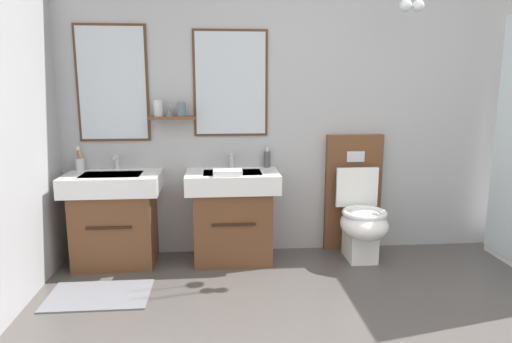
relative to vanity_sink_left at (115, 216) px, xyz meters
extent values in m
cube|color=#A8A8AA|center=(1.83, 0.26, 0.95)|extent=(4.78, 0.12, 2.68)
cube|color=#4C301E|center=(0.00, 0.19, 1.03)|extent=(0.56, 0.02, 0.91)
cube|color=silver|center=(0.00, 0.18, 1.03)|extent=(0.52, 0.01, 0.87)
cube|color=#4C301E|center=(0.93, 0.19, 1.03)|extent=(0.60, 0.02, 0.85)
cube|color=silver|center=(0.93, 0.18, 1.03)|extent=(0.56, 0.01, 0.81)
cube|color=brown|center=(0.47, 0.12, 0.76)|extent=(0.36, 0.14, 0.02)
cylinder|color=silver|center=(0.36, 0.14, 0.84)|extent=(0.07, 0.07, 0.13)
cone|color=slate|center=(0.44, 0.13, 0.82)|extent=(0.06, 0.06, 0.09)
cylinder|color=slate|center=(0.54, 0.12, 0.83)|extent=(0.07, 0.07, 0.11)
sphere|color=silver|center=(2.26, -0.25, 1.57)|extent=(0.08, 0.08, 0.08)
sphere|color=silver|center=(2.17, -0.25, 1.57)|extent=(0.09, 0.09, 0.09)
cube|color=slate|center=(0.00, -0.59, -0.39)|extent=(0.68, 0.44, 0.01)
cube|color=brown|center=(0.00, 0.00, -0.10)|extent=(0.61, 0.42, 0.59)
cube|color=black|center=(0.00, -0.22, -0.03)|extent=(0.34, 0.01, 0.02)
cube|color=white|center=(0.00, 0.00, 0.27)|extent=(0.73, 0.48, 0.15)
cube|color=silver|center=(0.00, -0.03, 0.33)|extent=(0.45, 0.26, 0.03)
cylinder|color=silver|center=(0.00, 0.19, 0.40)|extent=(0.03, 0.03, 0.11)
cylinder|color=silver|center=(0.00, 0.14, 0.44)|extent=(0.02, 0.11, 0.02)
cube|color=brown|center=(0.93, 0.00, -0.10)|extent=(0.61, 0.42, 0.59)
cube|color=black|center=(0.93, -0.22, -0.03)|extent=(0.34, 0.01, 0.02)
cube|color=white|center=(0.93, 0.00, 0.27)|extent=(0.73, 0.48, 0.15)
cube|color=silver|center=(0.93, -0.03, 0.33)|extent=(0.45, 0.26, 0.03)
cylinder|color=silver|center=(0.93, 0.19, 0.40)|extent=(0.03, 0.03, 0.11)
cylinder|color=silver|center=(0.93, 0.14, 0.44)|extent=(0.02, 0.11, 0.02)
cube|color=brown|center=(1.97, 0.19, 0.11)|extent=(0.48, 0.10, 1.00)
cube|color=silver|center=(1.97, 0.13, 0.43)|extent=(0.15, 0.01, 0.09)
cube|color=white|center=(1.97, -0.08, -0.22)|extent=(0.22, 0.30, 0.34)
ellipsoid|color=white|center=(1.97, -0.16, -0.07)|extent=(0.37, 0.46, 0.24)
torus|color=white|center=(1.97, -0.16, 0.02)|extent=(0.35, 0.35, 0.04)
cube|color=white|center=(1.97, 0.06, 0.18)|extent=(0.35, 0.03, 0.33)
cylinder|color=silver|center=(-0.29, 0.16, 0.39)|extent=(0.07, 0.07, 0.09)
cylinder|color=yellow|center=(-0.27, 0.16, 0.44)|extent=(0.03, 0.03, 0.16)
cube|color=white|center=(-0.29, 0.15, 0.53)|extent=(0.02, 0.02, 0.03)
cylinder|color=#DB3847|center=(-0.30, 0.16, 0.44)|extent=(0.01, 0.01, 0.16)
cube|color=white|center=(-0.30, 0.16, 0.52)|extent=(0.01, 0.02, 0.03)
cylinder|color=#4C4C51|center=(1.23, 0.17, 0.41)|extent=(0.06, 0.06, 0.13)
cylinder|color=silver|center=(1.23, 0.17, 0.49)|extent=(0.02, 0.02, 0.04)
cube|color=white|center=(0.89, -0.14, 0.36)|extent=(0.22, 0.16, 0.04)
camera|label=1|loc=(0.82, -3.54, 1.03)|focal=31.88mm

